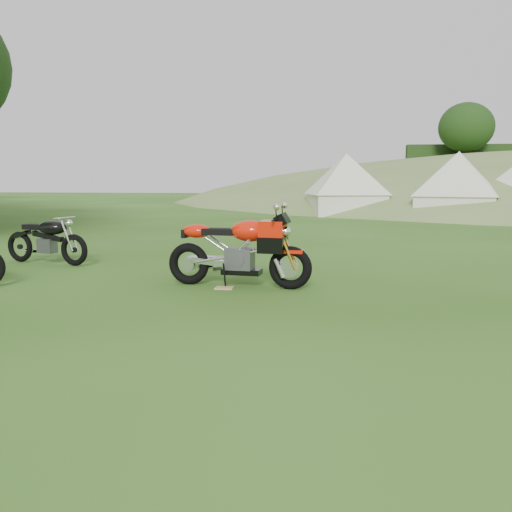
% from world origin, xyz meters
% --- Properties ---
extents(ground, '(120.00, 120.00, 0.00)m').
position_xyz_m(ground, '(0.00, 0.00, 0.00)').
color(ground, '#264A10').
rests_on(ground, ground).
extents(sport_motorcycle, '(2.24, 0.78, 1.32)m').
position_xyz_m(sport_motorcycle, '(-0.58, 2.13, 0.66)').
color(sport_motorcycle, red).
rests_on(sport_motorcycle, ground).
extents(plywood_board, '(0.28, 0.22, 0.02)m').
position_xyz_m(plywood_board, '(-0.77, 1.93, 0.01)').
color(plywood_board, tan).
rests_on(plywood_board, ground).
extents(vintage_moto_d, '(1.96, 0.91, 1.01)m').
position_xyz_m(vintage_moto_d, '(-4.75, 3.93, 0.50)').
color(vintage_moto_d, black).
rests_on(vintage_moto_d, ground).
extents(tent_left, '(3.80, 3.80, 2.75)m').
position_xyz_m(tent_left, '(1.20, 20.48, 1.37)').
color(tent_left, silver).
rests_on(tent_left, ground).
extents(tent_mid, '(3.92, 3.92, 2.75)m').
position_xyz_m(tent_mid, '(5.89, 18.88, 1.37)').
color(tent_mid, silver).
rests_on(tent_mid, ground).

